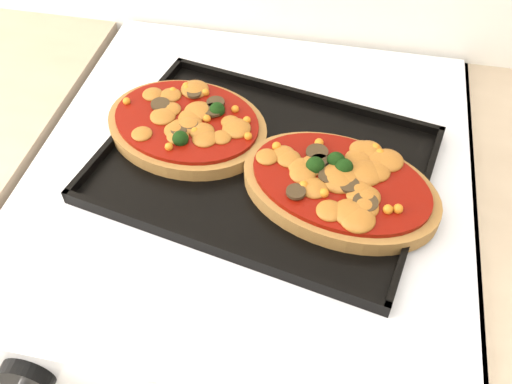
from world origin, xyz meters
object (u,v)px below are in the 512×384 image
(stove, at_px, (254,322))
(pizza_right, at_px, (340,185))
(baking_tray, at_px, (264,163))
(pizza_left, at_px, (187,124))

(stove, distance_m, pizza_right, 0.50)
(baking_tray, height_order, pizza_right, pizza_right)
(baking_tray, bearing_deg, pizza_left, 172.34)
(baking_tray, distance_m, pizza_right, 0.11)
(pizza_left, bearing_deg, baking_tray, -18.91)
(stove, xyz_separation_m, baking_tray, (0.02, -0.02, 0.47))
(pizza_left, height_order, pizza_right, pizza_right)
(pizza_left, distance_m, pizza_right, 0.23)
(baking_tray, distance_m, pizza_left, 0.12)
(pizza_left, xyz_separation_m, pizza_right, (0.22, -0.07, 0.00))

